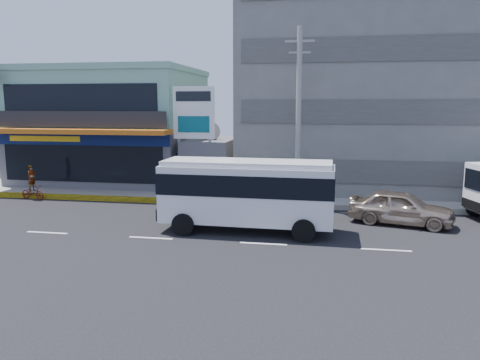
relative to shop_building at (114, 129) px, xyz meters
name	(u,v)px	position (x,y,z in m)	size (l,w,h in m)	color
ground	(151,238)	(8.00, -13.95, -4.00)	(120.00, 120.00, 0.00)	black
sidewalk	(282,197)	(13.00, -4.45, -3.85)	(70.00, 5.00, 0.30)	gray
shop_building	(114,129)	(0.00, 0.00, 0.00)	(12.40, 11.70, 8.00)	#4F4F54
concrete_building	(363,87)	(18.00, 1.05, 3.00)	(16.00, 12.00, 14.00)	slate
gap_structure	(213,164)	(8.00, -1.95, -2.25)	(3.00, 6.00, 3.50)	#4F4F54
satellite_dish	(209,139)	(8.00, -2.95, -0.42)	(1.50, 1.50, 0.15)	slate
billboard	(194,119)	(7.50, -4.75, 0.93)	(2.60, 0.18, 6.90)	gray
utility_pole_near	(298,116)	(14.00, -6.55, 1.15)	(1.60, 0.30, 10.00)	#999993
minibus	(247,189)	(12.00, -12.10, -2.03)	(7.95, 2.93, 3.30)	silver
sedan	(401,207)	(19.23, -9.53, -3.16)	(1.98, 4.91, 1.67)	#BCA690
motorcycle_rider	(32,188)	(-2.21, -7.15, -3.30)	(1.73, 0.87, 2.12)	#600F0D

